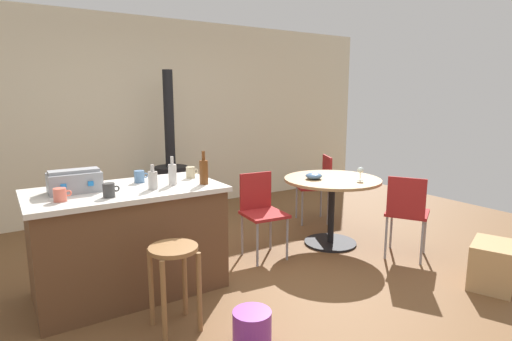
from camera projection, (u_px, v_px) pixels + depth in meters
The scene contains 21 objects.
ground_plane at pixel (240, 287), 3.57m from camera, with size 8.80×8.80×0.00m, color brown.
back_wall at pixel (136, 117), 5.67m from camera, with size 8.00×0.10×2.70m, color beige.
kitchen_island at pixel (129, 240), 3.44m from camera, with size 1.53×0.85×0.89m.
wooden_stool at pixel (174, 268), 2.86m from camera, with size 0.34×0.34×0.61m.
dining_table at pixel (332, 194), 4.52m from camera, with size 1.05×1.05×0.75m.
folding_chair_near at pixel (318, 183), 5.36m from camera, with size 0.53×0.53×0.87m.
folding_chair_far at pixel (261, 208), 4.21m from camera, with size 0.43×0.43×0.86m.
folding_chair_left at pixel (407, 210), 4.12m from camera, with size 0.55×0.55×0.86m.
wood_stove at pixel (171, 182), 5.49m from camera, with size 0.44×0.45×1.97m.
toolbox at pixel (75, 181), 3.22m from camera, with size 0.39×0.23×0.18m.
bottle_0 at pixel (204, 171), 3.50m from camera, with size 0.07×0.07×0.29m.
bottle_1 at pixel (172, 174), 3.47m from camera, with size 0.07×0.07×0.24m.
bottle_2 at pixel (153, 180), 3.31m from camera, with size 0.08×0.08×0.20m.
cup_0 at pixel (139, 177), 3.58m from camera, with size 0.12×0.09×0.10m.
cup_1 at pixel (109, 190), 3.06m from camera, with size 0.12×0.09×0.11m.
cup_2 at pixel (60, 195), 2.94m from camera, with size 0.13×0.09×0.10m.
cup_3 at pixel (191, 172), 3.78m from camera, with size 0.12×0.08×0.10m.
wine_glass at pixel (360, 171), 4.36m from camera, with size 0.07×0.07×0.14m.
serving_bowl at pixel (314, 176), 4.44m from camera, with size 0.18×0.18×0.07m, color #4C7099.
cardboard_box at pixel (493, 265), 3.56m from camera, with size 0.46×0.33×0.39m, color tan.
plastic_bucket at pixel (252, 327), 2.74m from camera, with size 0.26×0.26×0.23m, color purple.
Camera 1 is at (-1.68, -2.88, 1.64)m, focal length 28.76 mm.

